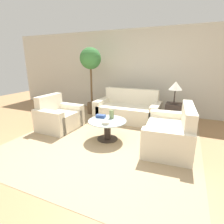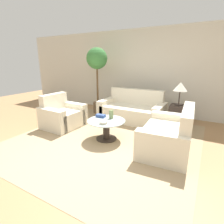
% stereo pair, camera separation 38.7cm
% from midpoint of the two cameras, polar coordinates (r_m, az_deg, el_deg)
% --- Properties ---
extents(ground_plane, '(14.00, 14.00, 0.00)m').
position_cam_midpoint_polar(ground_plane, '(3.29, -2.53, -13.46)').
color(ground_plane, '#9E754C').
extents(wall_back, '(10.00, 0.06, 2.60)m').
position_cam_midpoint_polar(wall_back, '(5.72, 14.10, 12.42)').
color(wall_back, beige).
rests_on(wall_back, ground_plane).
extents(rug, '(3.71, 3.78, 0.01)m').
position_cam_midpoint_polar(rug, '(3.85, 1.07, -8.79)').
color(rug, tan).
rests_on(rug, ground_plane).
extents(sofa_main, '(1.79, 0.88, 0.86)m').
position_cam_midpoint_polar(sofa_main, '(5.03, 8.89, 0.39)').
color(sofa_main, beige).
rests_on(sofa_main, ground_plane).
extents(armchair, '(0.85, 0.99, 0.83)m').
position_cam_midpoint_polar(armchair, '(4.63, -13.82, -1.29)').
color(armchair, beige).
rests_on(armchair, ground_plane).
extents(loveseat, '(0.93, 1.45, 0.85)m').
position_cam_midpoint_polar(loveseat, '(3.55, 21.57, -7.43)').
color(loveseat, beige).
rests_on(loveseat, ground_plane).
extents(coffee_table, '(0.81, 0.81, 0.43)m').
position_cam_midpoint_polar(coffee_table, '(3.74, 1.09, -4.98)').
color(coffee_table, '#332823').
rests_on(coffee_table, ground_plane).
extents(side_table, '(0.39, 0.39, 0.59)m').
position_cam_midpoint_polar(side_table, '(4.75, 22.75, -1.41)').
color(side_table, '#332823').
rests_on(side_table, ground_plane).
extents(table_lamp, '(0.33, 0.33, 0.56)m').
position_cam_midpoint_polar(table_lamp, '(4.60, 23.74, 7.35)').
color(table_lamp, '#332823').
rests_on(table_lamp, side_table).
extents(potted_plant, '(0.64, 0.64, 2.04)m').
position_cam_midpoint_polar(potted_plant, '(5.53, -2.88, 15.23)').
color(potted_plant, brown).
rests_on(potted_plant, ground_plane).
extents(vase, '(0.10, 0.10, 0.18)m').
position_cam_midpoint_polar(vase, '(3.79, 2.66, -0.79)').
color(vase, '#6B7A4C').
rests_on(vase, coffee_table).
extents(bowl, '(0.16, 0.16, 0.05)m').
position_cam_midpoint_polar(bowl, '(3.47, 0.32, -3.53)').
color(bowl, beige).
rests_on(bowl, coffee_table).
extents(book_stack, '(0.22, 0.13, 0.07)m').
position_cam_midpoint_polar(book_stack, '(3.88, -0.87, -1.31)').
color(book_stack, '#334C8C').
rests_on(book_stack, coffee_table).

